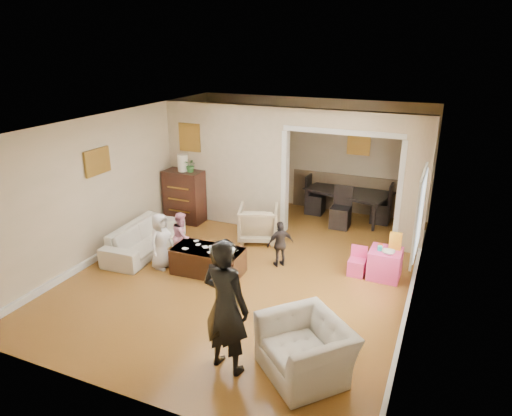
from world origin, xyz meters
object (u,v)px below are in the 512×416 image
at_px(armchair_front, 306,349).
at_px(table_lamp, 183,163).
at_px(dresser, 185,196).
at_px(cyan_cup, 380,248).
at_px(coffee_cup, 211,249).
at_px(play_table, 385,264).
at_px(coffee_table, 208,261).
at_px(armchair_back, 258,223).
at_px(dining_table, 347,204).
at_px(child_toddler, 280,244).
at_px(adult_person, 226,306).
at_px(child_kneel_b, 182,236).
at_px(child_kneel_a, 161,241).
at_px(sofa, 145,238).

distance_m(armchair_front, table_lamp, 5.57).
bearing_deg(dresser, cyan_cup, -12.38).
xyz_separation_m(coffee_cup, play_table, (2.73, 1.09, -0.25)).
bearing_deg(coffee_table, armchair_back, 81.77).
bearing_deg(play_table, table_lamp, 168.50).
distance_m(cyan_cup, dining_table, 2.84).
bearing_deg(child_toddler, adult_person, 53.90).
relative_size(coffee_cup, child_kneel_b, 0.11).
bearing_deg(coffee_cup, child_toddler, 40.10).
bearing_deg(dining_table, child_kneel_a, -108.74).
height_order(armchair_back, adult_person, adult_person).
bearing_deg(play_table, dresser, 168.50).
bearing_deg(child_kneel_b, dining_table, -58.39).
bearing_deg(play_table, coffee_table, -159.76).
relative_size(play_table, adult_person, 0.30).
xyz_separation_m(armchair_front, coffee_table, (-2.32, 1.80, -0.11)).
height_order(armchair_front, child_kneel_a, child_kneel_a).
distance_m(sofa, dresser, 1.71).
relative_size(coffee_cup, child_kneel_a, 0.10).
bearing_deg(child_toddler, dresser, -67.40).
bearing_deg(coffee_table, cyan_cup, 20.00).
relative_size(armchair_back, child_toddler, 0.92).
bearing_deg(armchair_back, adult_person, 88.40).
height_order(dining_table, child_toddler, child_toddler).
distance_m(coffee_table, child_toddler, 1.31).
bearing_deg(coffee_table, child_kneel_a, -169.99).
xyz_separation_m(cyan_cup, child_kneel_a, (-3.58, -1.14, -0.03)).
height_order(cyan_cup, dining_table, dining_table).
xyz_separation_m(dining_table, child_kneel_b, (-2.31, -3.29, 0.13)).
distance_m(table_lamp, dining_table, 3.79).
relative_size(dining_table, adult_person, 1.05).
relative_size(sofa, coffee_cup, 19.23).
distance_m(coffee_table, coffee_cup, 0.29).
xyz_separation_m(adult_person, child_kneel_b, (-2.11, 2.39, -0.41)).
height_order(dresser, child_kneel_a, dresser).
distance_m(dresser, dining_table, 3.66).
distance_m(cyan_cup, child_toddler, 1.71).
xyz_separation_m(play_table, child_toddler, (-1.78, -0.29, 0.17)).
bearing_deg(dining_table, armchair_front, -67.88).
xyz_separation_m(armchair_front, adult_person, (-0.91, -0.29, 0.53)).
xyz_separation_m(coffee_table, child_toddler, (1.05, 0.75, 0.20)).
bearing_deg(armchair_back, sofa, 18.74).
relative_size(armchair_front, table_lamp, 2.90).
relative_size(dining_table, child_kneel_a, 1.80).
bearing_deg(dresser, coffee_cup, -48.77).
bearing_deg(coffee_cup, dining_table, 67.52).
bearing_deg(child_kneel_a, armchair_front, -110.83).
distance_m(play_table, adult_person, 3.50).
height_order(sofa, child_kneel_a, child_kneel_a).
height_order(armchair_back, dining_table, armchair_back).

